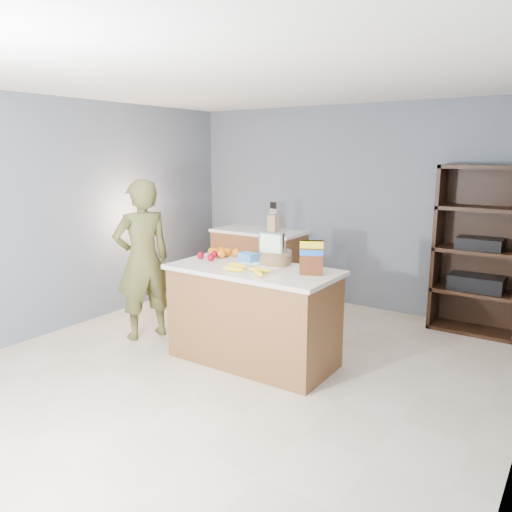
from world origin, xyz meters
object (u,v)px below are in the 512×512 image
Objects in this scene: shelving_unit at (480,253)px; person at (143,260)px; counter_peninsula at (253,319)px; cereal_box at (312,255)px; tv at (271,245)px.

person is (-2.86, -2.16, -0.03)m from shelving_unit.
counter_peninsula is 0.94× the size of person.
cereal_box is (-0.99, -1.99, 0.21)m from shelving_unit.
shelving_unit is 6.09× the size of cereal_box.
tv is (-1.56, -1.72, 0.19)m from shelving_unit.
tv reaches higher than counter_peninsula.
counter_peninsula is 5.53× the size of tv.
person reaches higher than tv.
counter_peninsula is 5.27× the size of cereal_box.
counter_peninsula is 0.72m from tv.
counter_peninsula is 0.87m from cereal_box.
shelving_unit is 2.23m from cereal_box.
cereal_box reaches higher than counter_peninsula.
shelving_unit is at bearing 149.38° from person.
shelving_unit reaches higher than person.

